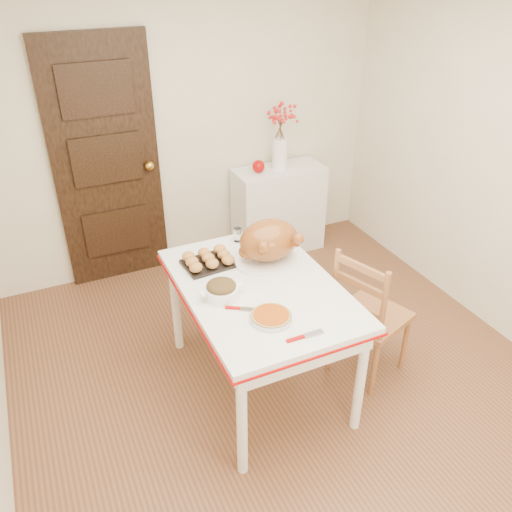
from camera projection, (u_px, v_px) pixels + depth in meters
name	position (u px, v px, depth m)	size (l,w,h in m)	color
floor	(293.00, 393.00, 3.54)	(3.50, 4.00, 0.00)	#58331C
wall_back	(186.00, 127.00, 4.45)	(3.50, 0.00, 2.50)	beige
door_back	(107.00, 166.00, 4.29)	(0.85, 0.06, 2.06)	black
sideboard	(279.00, 210.00, 5.00)	(0.83, 0.37, 0.83)	silver
kitchen_table	(259.00, 337.00, 3.42)	(0.92, 1.34, 0.80)	white
chair_oak	(372.00, 313.00, 3.50)	(0.43, 0.43, 0.97)	brown
berry_vase	(280.00, 137.00, 4.63)	(0.30, 0.30, 0.58)	white
apple	(258.00, 166.00, 4.68)	(0.11, 0.11, 0.11)	#A00604
turkey_platter	(269.00, 242.00, 3.37)	(0.45, 0.36, 0.29)	brown
pumpkin_pie	(271.00, 316.00, 2.91)	(0.23, 0.23, 0.05)	#9E3E0A
stuffing_dish	(221.00, 289.00, 3.08)	(0.26, 0.20, 0.10)	brown
rolls_tray	(208.00, 259.00, 3.39)	(0.31, 0.24, 0.08)	#B16A3A
pie_server	(305.00, 336.00, 2.79)	(0.22, 0.06, 0.01)	silver
carving_knife	(245.00, 309.00, 2.99)	(0.23, 0.06, 0.01)	silver
drinking_glass	(238.00, 235.00, 3.66)	(0.06, 0.06, 0.10)	white
shaker_pair	(273.00, 232.00, 3.71)	(0.09, 0.04, 0.09)	white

